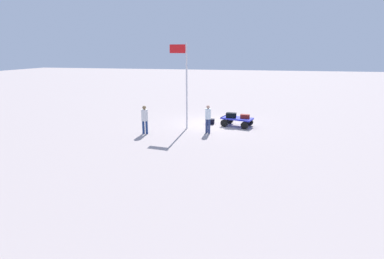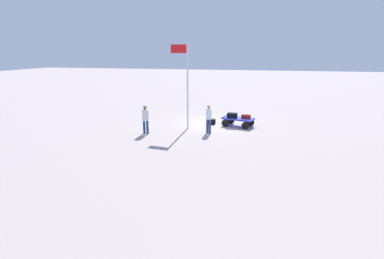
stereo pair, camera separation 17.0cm
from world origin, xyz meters
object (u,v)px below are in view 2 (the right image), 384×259
(suitcase_tan, at_px, (211,122))
(worker_lead, at_px, (209,117))
(worker_trailing, at_px, (145,117))
(flagpole, at_px, (186,79))
(suitcase_maroon, at_px, (232,115))
(luggage_cart, at_px, (238,120))
(suitcase_dark, at_px, (246,117))

(suitcase_tan, relative_size, worker_lead, 0.33)
(worker_trailing, distance_m, flagpole, 3.35)
(suitcase_maroon, bearing_deg, worker_trailing, 32.12)
(luggage_cart, distance_m, worker_lead, 2.63)
(flagpole, bearing_deg, worker_lead, 152.93)
(worker_lead, bearing_deg, suitcase_tan, -83.93)
(suitcase_maroon, distance_m, worker_lead, 2.30)
(suitcase_dark, distance_m, suitcase_tan, 2.36)
(suitcase_tan, distance_m, worker_lead, 2.45)
(suitcase_dark, height_order, worker_trailing, worker_trailing)
(suitcase_dark, height_order, suitcase_tan, suitcase_dark)
(worker_lead, bearing_deg, suitcase_dark, -136.10)
(worker_trailing, bearing_deg, suitcase_maroon, -147.88)
(suitcase_tan, bearing_deg, suitcase_dark, 171.05)
(suitcase_tan, relative_size, worker_trailing, 0.33)
(luggage_cart, xyz_separation_m, suitcase_tan, (1.75, -0.22, -0.25))
(suitcase_tan, bearing_deg, suitcase_maroon, 166.78)
(flagpole, bearing_deg, suitcase_maroon, -156.85)
(suitcase_maroon, height_order, suitcase_dark, suitcase_maroon)
(worker_lead, bearing_deg, worker_trailing, 15.22)
(suitcase_maroon, height_order, worker_trailing, worker_trailing)
(suitcase_tan, xyz_separation_m, worker_trailing, (3.27, 3.26, 0.81))
(suitcase_dark, bearing_deg, worker_lead, 43.90)
(luggage_cart, xyz_separation_m, worker_lead, (1.51, 2.08, 0.54))
(suitcase_dark, relative_size, worker_trailing, 0.35)
(suitcase_maroon, height_order, flagpole, flagpole)
(luggage_cart, height_order, suitcase_dark, suitcase_dark)
(luggage_cart, relative_size, worker_trailing, 1.27)
(luggage_cart, relative_size, suitcase_dark, 3.59)
(suitcase_maroon, bearing_deg, suitcase_dark, 178.11)
(luggage_cart, distance_m, suitcase_maroon, 0.48)
(flagpole, bearing_deg, luggage_cart, -157.56)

